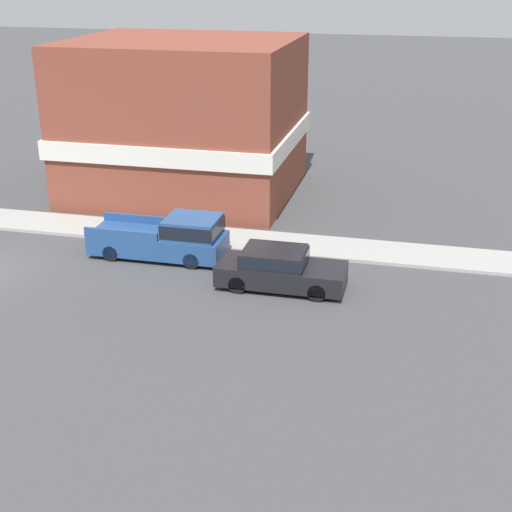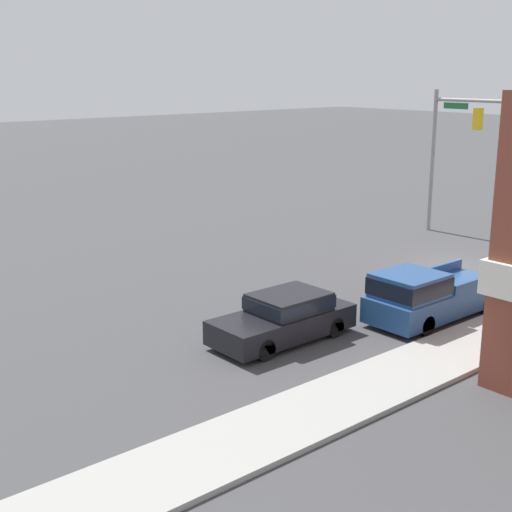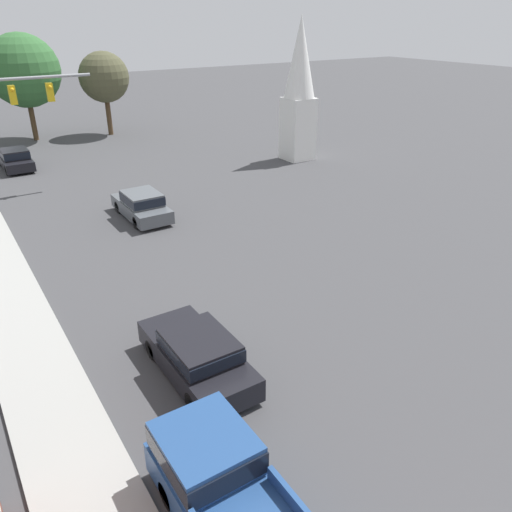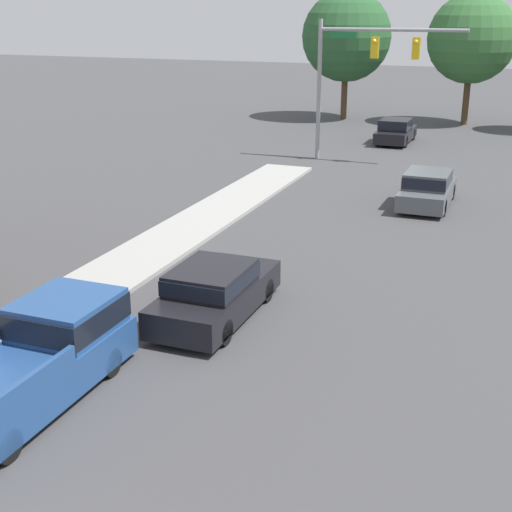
{
  "view_description": "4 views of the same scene",
  "coord_description": "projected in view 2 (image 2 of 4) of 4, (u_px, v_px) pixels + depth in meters",
  "views": [
    {
      "loc": [
        22.11,
        16.49,
        11.29
      ],
      "look_at": [
        -0.31,
        11.11,
        1.69
      ],
      "focal_mm": 50.0,
      "sensor_mm": 36.0,
      "label": 1
    },
    {
      "loc": [
        -16.95,
        26.0,
        8.19
      ],
      "look_at": [
        1.03,
        10.67,
        2.04
      ],
      "focal_mm": 50.0,
      "sensor_mm": 36.0,
      "label": 2
    },
    {
      "loc": [
        -6.75,
        0.44,
        10.03
      ],
      "look_at": [
        1.2,
        12.65,
        2.96
      ],
      "focal_mm": 35.0,
      "sensor_mm": 36.0,
      "label": 3
    },
    {
      "loc": [
        5.76,
        -4.02,
        7.78
      ],
      "look_at": [
        -0.58,
        12.2,
        1.69
      ],
      "focal_mm": 50.0,
      "sensor_mm": 36.0,
      "label": 4
    }
  ],
  "objects": [
    {
      "name": "near_signal_assembly",
      "position": [
        466.0,
        133.0,
        35.14
      ],
      "size": [
        6.41,
        0.49,
        7.29
      ],
      "color": "gray",
      "rests_on": "ground"
    },
    {
      "name": "ground_plane",
      "position": [
        458.0,
        266.0,
        30.87
      ],
      "size": [
        200.0,
        200.0,
        0.0
      ],
      "primitive_type": "plane",
      "color": "#424244"
    },
    {
      "name": "car_lead",
      "position": [
        285.0,
        316.0,
        22.2
      ],
      "size": [
        1.93,
        4.73,
        1.49
      ],
      "color": "black",
      "rests_on": "ground"
    },
    {
      "name": "pickup_truck_parked",
      "position": [
        427.0,
        295.0,
        23.95
      ],
      "size": [
        1.99,
        5.52,
        1.81
      ],
      "color": "black",
      "rests_on": "ground"
    }
  ]
}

